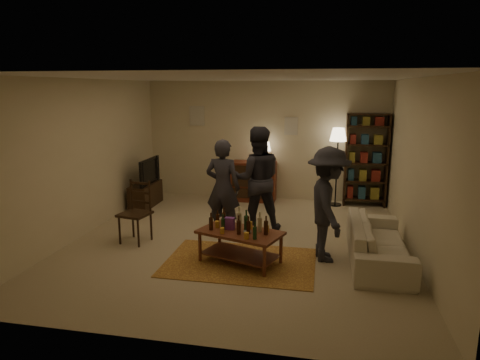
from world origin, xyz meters
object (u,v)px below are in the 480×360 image
(dining_chair, at_px, (137,209))
(bookshelf, at_px, (366,159))
(sofa, at_px, (378,242))
(person_left, at_px, (223,188))
(dresser, at_px, (254,180))
(floor_lamp, at_px, (338,140))
(person_by_sofa, at_px, (328,204))
(coffee_table, at_px, (240,235))
(person_right, at_px, (257,179))
(tv_stand, at_px, (146,189))

(dining_chair, bearing_deg, bookshelf, 48.82)
(sofa, relative_size, person_left, 1.23)
(dresser, height_order, floor_lamp, floor_lamp)
(person_left, height_order, person_by_sofa, person_by_sofa)
(coffee_table, xyz_separation_m, bookshelf, (2.06, 3.64, 0.61))
(dining_chair, relative_size, bookshelf, 0.52)
(floor_lamp, relative_size, sofa, 0.82)
(bookshelf, height_order, person_right, bookshelf)
(person_by_sofa, bearing_deg, person_left, 55.16)
(bookshelf, distance_m, person_right, 2.94)
(person_left, bearing_deg, dining_chair, 31.32)
(coffee_table, distance_m, tv_stand, 3.74)
(coffee_table, distance_m, dining_chair, 1.96)
(dining_chair, height_order, dresser, dresser)
(coffee_table, distance_m, floor_lamp, 3.93)
(tv_stand, bearing_deg, floor_lamp, 11.77)
(tv_stand, distance_m, floor_lamp, 4.30)
(dining_chair, xyz_separation_m, bookshelf, (3.93, 3.07, 0.48))
(dining_chair, bearing_deg, tv_stand, 120.87)
(dresser, relative_size, bookshelf, 0.67)
(dining_chair, distance_m, person_left, 1.50)
(floor_lamp, bearing_deg, person_left, -130.39)
(sofa, bearing_deg, dining_chair, 88.35)
(tv_stand, bearing_deg, person_right, -22.90)
(coffee_table, bearing_deg, bookshelf, 60.52)
(dresser, distance_m, person_left, 2.43)
(dresser, distance_m, bookshelf, 2.50)
(tv_stand, relative_size, person_left, 0.62)
(coffee_table, distance_m, person_by_sofa, 1.38)
(bookshelf, bearing_deg, person_by_sofa, -103.86)
(coffee_table, xyz_separation_m, person_right, (0.00, 1.55, 0.52))
(tv_stand, relative_size, bookshelf, 0.52)
(dresser, distance_m, sofa, 3.93)
(tv_stand, distance_m, person_by_sofa, 4.53)
(person_left, bearing_deg, dresser, -86.80)
(coffee_table, xyz_separation_m, floor_lamp, (1.45, 3.51, 1.02))
(coffee_table, xyz_separation_m, dresser, (-0.38, 3.57, 0.05))
(dresser, bearing_deg, bookshelf, 1.57)
(person_by_sofa, bearing_deg, person_right, 36.28)
(tv_stand, xyz_separation_m, bookshelf, (4.69, 0.98, 0.65))
(dining_chair, bearing_deg, sofa, 9.18)
(person_left, relative_size, person_by_sofa, 0.99)
(person_right, bearing_deg, floor_lamp, -140.90)
(person_right, height_order, person_by_sofa, person_right)
(sofa, bearing_deg, tv_stand, 64.66)
(dresser, height_order, person_right, person_right)
(floor_lamp, bearing_deg, sofa, -79.52)
(person_left, bearing_deg, bookshelf, -129.62)
(dresser, xyz_separation_m, person_right, (0.38, -2.03, 0.47))
(dining_chair, height_order, person_left, person_left)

